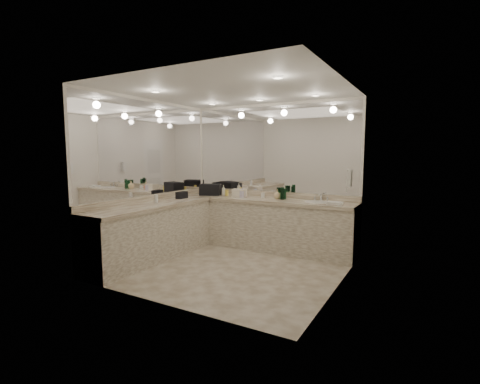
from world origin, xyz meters
The scene contains 36 objects.
floor centered at (0.00, 0.00, 0.00)m, with size 3.20×3.20×0.00m, color beige.
ceiling centered at (0.00, 0.00, 2.60)m, with size 3.20×3.20×0.00m, color white.
wall_back centered at (0.00, 1.50, 1.30)m, with size 3.20×0.02×2.60m, color silver.
wall_left centered at (-1.60, 0.00, 1.30)m, with size 0.02×3.00×2.60m, color silver.
wall_right centered at (1.60, 0.00, 1.30)m, with size 0.02×3.00×2.60m, color silver.
vanity_back_base centered at (0.00, 1.20, 0.42)m, with size 3.20×0.60×0.84m, color silver.
vanity_back_top centered at (0.00, 1.19, 0.87)m, with size 3.20×0.64×0.06m, color beige.
vanity_left_base centered at (-1.30, -0.30, 0.42)m, with size 0.60×2.40×0.84m, color silver.
vanity_left_top centered at (-1.29, -0.30, 0.87)m, with size 0.64×2.42×0.06m, color beige.
backsplash_back centered at (0.00, 1.48, 0.95)m, with size 3.20×0.04×0.10m, color beige.
backsplash_left centered at (-1.58, 0.00, 0.95)m, with size 0.04×3.00×0.10m, color beige.
mirror_back centered at (0.00, 1.49, 1.77)m, with size 3.12×0.01×1.55m, color white.
mirror_left centered at (-1.59, 0.00, 1.77)m, with size 0.01×2.92×1.55m, color white.
sink centered at (0.95, 1.20, 0.90)m, with size 0.44×0.44×0.03m, color white.
faucet centered at (0.95, 1.41, 0.97)m, with size 0.24×0.16×0.14m, color silver.
wall_phone centered at (1.56, 0.70, 1.35)m, with size 0.06×0.10×0.24m, color white.
door centered at (1.59, -0.50, 1.05)m, with size 0.02×0.82×2.10m, color white.
black_toiletry_bag centered at (-1.13, 1.14, 1.01)m, with size 0.39×0.24×0.22m, color black.
black_bag_spill centered at (-1.30, 0.48, 0.96)m, with size 0.10×0.22×0.12m, color black.
cream_cosmetic_case centered at (-0.51, 1.17, 0.97)m, with size 0.25×0.15×0.14m, color silver.
hand_towel centered at (1.26, 1.10, 0.92)m, with size 0.24×0.16×0.04m, color white.
lotion_left centered at (-1.30, -0.18, 0.97)m, with size 0.06×0.06×0.14m, color white.
soap_bottle_a centered at (-0.87, 1.19, 1.00)m, with size 0.08×0.08×0.20m, color silver.
soap_bottle_b centered at (-0.42, 1.13, 0.99)m, with size 0.08×0.08×0.18m, color silver.
soap_bottle_c centered at (0.21, 1.26, 0.99)m, with size 0.14×0.14×0.18m, color beige.
green_bottle_0 centered at (0.32, 1.21, 1.01)m, with size 0.06×0.06×0.22m, color #13502A.
green_bottle_1 centered at (0.33, 1.27, 1.00)m, with size 0.07×0.07×0.19m, color #13502A.
green_bottle_2 centered at (0.21, 1.29, 1.00)m, with size 0.07×0.07×0.20m, color #13502A.
green_bottle_3 centered at (0.24, 1.30, 0.99)m, with size 0.06×0.06×0.18m, color #13502A.
green_bottle_4 centered at (0.24, 1.27, 1.00)m, with size 0.06×0.06×0.20m, color #13502A.
amenity_bottle_0 centered at (-1.29, 1.31, 0.96)m, with size 0.05×0.05×0.12m, color #F2D84C.
amenity_bottle_1 centered at (-0.45, 1.29, 0.95)m, with size 0.06×0.06×0.11m, color silver.
amenity_bottle_2 centered at (-0.81, 1.22, 0.95)m, with size 0.06×0.06×0.11m, color #F2D84C.
amenity_bottle_3 centered at (-0.08, 1.28, 0.94)m, with size 0.06×0.06×0.09m, color white.
amenity_bottle_4 centered at (-0.49, 1.16, 0.95)m, with size 0.05×0.05×0.09m, color #3F3F4C.
amenity_bottle_5 centered at (-0.13, 1.34, 0.94)m, with size 0.04×0.04×0.08m, color #E57F66.
Camera 1 is at (2.62, -4.36, 1.71)m, focal length 26.00 mm.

